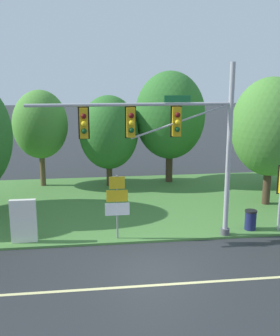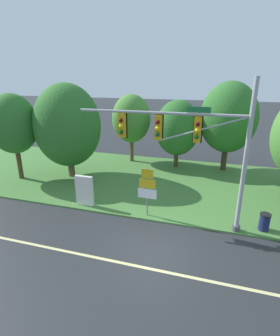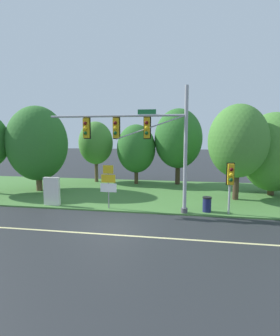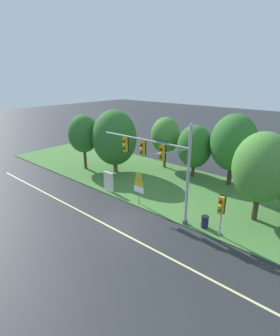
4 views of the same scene
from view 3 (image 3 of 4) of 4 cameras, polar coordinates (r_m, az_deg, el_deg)
name	(u,v)px [view 3 (image 3 of 4)]	position (r m, az deg, el deg)	size (l,w,h in m)	color
ground_plane	(113,226)	(14.34, -5.96, -12.46)	(160.00, 160.00, 0.00)	#282B2D
lane_stripe	(106,234)	(13.26, -7.39, -14.12)	(36.00, 0.16, 0.01)	beige
grass_verge	(139,192)	(22.09, -0.18, -5.30)	(48.00, 11.50, 0.10)	#477A38
traffic_signal_mast	(142,137)	(15.96, 0.42, 6.82)	(8.68, 0.49, 7.58)	#9EA0A5
pedestrian_signal_near_kerb	(231,177)	(16.23, 19.10, -1.94)	(0.46, 0.55, 3.11)	#9EA0A5
route_sign_post	(108,182)	(16.91, -6.89, -3.05)	(1.07, 0.08, 2.86)	slate
tree_left_of_mast	(37,144)	(23.70, -21.43, 4.97)	(4.99, 4.99, 7.14)	brown
tree_behind_signpost	(96,143)	(26.86, -9.59, 5.36)	(3.43, 3.43, 6.08)	brown
tree_mid_verge	(136,149)	(25.31, -0.83, 4.21)	(3.71, 3.71, 5.75)	#4C3823
tree_tall_centre	(178,139)	(25.31, 8.33, 6.33)	(4.52, 4.52, 7.23)	#423021
tree_right_far	(238,141)	(20.20, 20.53, 5.46)	(4.22, 4.22, 6.93)	#423021
tree_furthest_back	(273,152)	(22.93, 26.99, 3.09)	(4.92, 4.92, 6.48)	#4C3823
info_kiosk	(52,191)	(18.71, -18.64, -4.84)	(1.10, 0.24, 1.90)	silver
trash_bin	(207,204)	(16.83, 14.36, -7.65)	(0.56, 0.56, 0.93)	#191E4C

